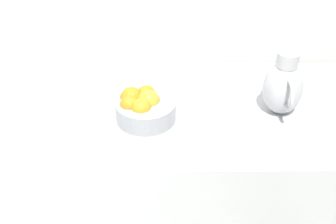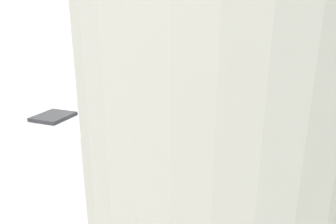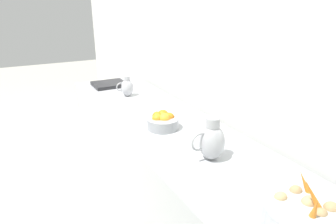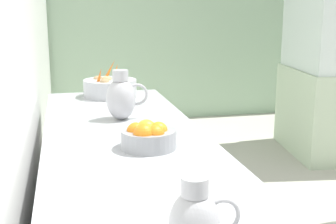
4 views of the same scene
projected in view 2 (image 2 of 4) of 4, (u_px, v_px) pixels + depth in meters
name	position (u px, v px, depth m)	size (l,w,h in m)	color
tile_wall_left	(245.00, 55.00, 2.68)	(0.10, 7.89, 3.00)	white
prep_counter	(170.00, 181.00, 2.75)	(0.72, 2.89, 0.89)	#ADAFB5
orange_bowl	(180.00, 131.00, 2.51)	(0.23, 0.23, 0.12)	gray
metal_pitcher_tall	(248.00, 131.00, 2.35)	(0.21, 0.15, 0.25)	#A3A3A8
metal_pitcher_short	(94.00, 113.00, 2.84)	(0.17, 0.12, 0.20)	#A3A3A8
counter_sink_basin	(53.00, 117.00, 2.98)	(0.34, 0.30, 0.04)	#232326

